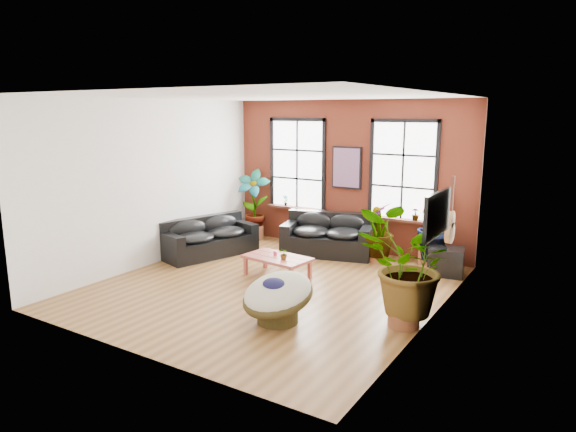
% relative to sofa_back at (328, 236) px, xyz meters
% --- Properties ---
extents(room, '(6.04, 6.54, 3.54)m').
position_rel_sofa_back_xyz_m(room, '(0.14, -2.44, 1.32)').
color(room, brown).
rests_on(room, ground).
extents(sofa_back, '(2.22, 1.48, 0.93)m').
position_rel_sofa_back_xyz_m(sofa_back, '(0.00, 0.00, 0.00)').
color(sofa_back, black).
rests_on(sofa_back, ground).
extents(sofa_left, '(1.51, 2.33, 0.85)m').
position_rel_sofa_back_xyz_m(sofa_left, '(-2.31, -1.52, -0.04)').
color(sofa_left, black).
rests_on(sofa_left, ground).
extents(coffee_table, '(1.38, 0.89, 0.50)m').
position_rel_sofa_back_xyz_m(coffee_table, '(-0.07, -2.05, -0.05)').
color(coffee_table, '#994137').
rests_on(coffee_table, ground).
extents(papasan_chair, '(1.34, 1.35, 0.84)m').
position_rel_sofa_back_xyz_m(papasan_chair, '(1.15, -3.92, 0.01)').
color(papasan_chair, '#3A3014').
rests_on(papasan_chair, ground).
extents(poster, '(0.74, 0.06, 0.98)m').
position_rel_sofa_back_xyz_m(poster, '(0.14, 0.59, 1.53)').
color(poster, black).
rests_on(poster, room).
extents(tv_wall_unit, '(0.13, 1.86, 1.20)m').
position_rel_sofa_back_xyz_m(tv_wall_unit, '(3.07, -1.99, 1.12)').
color(tv_wall_unit, black).
rests_on(tv_wall_unit, room).
extents(media_box, '(0.75, 0.66, 0.56)m').
position_rel_sofa_back_xyz_m(media_box, '(2.74, -0.14, -0.14)').
color(media_box, black).
rests_on(media_box, ground).
extents(pot_back_left, '(0.63, 0.63, 0.35)m').
position_rel_sofa_back_xyz_m(pot_back_left, '(-2.27, 0.24, -0.25)').
color(pot_back_left, brown).
rests_on(pot_back_left, ground).
extents(pot_back_right, '(0.50, 0.50, 0.37)m').
position_rel_sofa_back_xyz_m(pot_back_right, '(2.27, 0.34, -0.24)').
color(pot_back_right, brown).
rests_on(pot_back_right, ground).
extents(pot_right_wall, '(0.64, 0.64, 0.36)m').
position_rel_sofa_back_xyz_m(pot_right_wall, '(2.88, -3.04, -0.24)').
color(pot_right_wall, brown).
rests_on(pot_right_wall, ground).
extents(pot_mid, '(0.58, 0.58, 0.32)m').
position_rel_sofa_back_xyz_m(pot_mid, '(1.22, 0.00, -0.26)').
color(pot_mid, brown).
rests_on(pot_mid, ground).
extents(floor_plant_back_left, '(0.98, 0.78, 1.65)m').
position_rel_sofa_back_xyz_m(floor_plant_back_left, '(-2.30, 0.26, 0.55)').
color(floor_plant_back_left, '#315015').
rests_on(floor_plant_back_left, ground).
extents(floor_plant_back_right, '(0.96, 1.02, 1.48)m').
position_rel_sofa_back_xyz_m(floor_plant_back_right, '(2.29, 0.33, 0.47)').
color(floor_plant_back_right, '#315015').
rests_on(floor_plant_back_right, ground).
extents(floor_plant_right_wall, '(1.90, 1.88, 1.59)m').
position_rel_sofa_back_xyz_m(floor_plant_right_wall, '(2.86, -3.01, 0.53)').
color(floor_plant_right_wall, '#315015').
rests_on(floor_plant_right_wall, ground).
extents(floor_plant_mid, '(0.85, 0.85, 1.19)m').
position_rel_sofa_back_xyz_m(floor_plant_mid, '(1.22, -0.03, 0.31)').
color(floor_plant_mid, '#315015').
rests_on(floor_plant_mid, ground).
extents(table_plant, '(0.23, 0.21, 0.23)m').
position_rel_sofa_back_xyz_m(table_plant, '(0.15, -2.15, 0.11)').
color(table_plant, '#315015').
rests_on(table_plant, coffee_table).
extents(sill_plant_left, '(0.17, 0.17, 0.27)m').
position_rel_sofa_back_xyz_m(sill_plant_left, '(-1.51, 0.54, 0.61)').
color(sill_plant_left, '#315015').
rests_on(sill_plant_left, room).
extents(sill_plant_right, '(0.19, 0.19, 0.27)m').
position_rel_sofa_back_xyz_m(sill_plant_right, '(1.84, 0.54, 0.61)').
color(sill_plant_right, '#315015').
rests_on(sill_plant_right, room).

